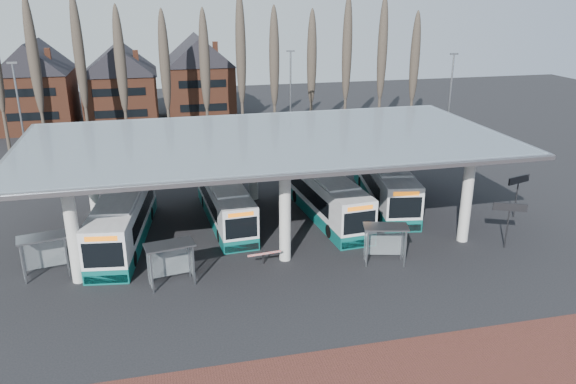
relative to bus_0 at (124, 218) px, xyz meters
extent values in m
plane|color=black|center=(9.62, -7.63, -1.56)|extent=(140.00, 140.00, 0.00)
cylinder|color=silver|center=(-2.38, -5.13, 1.44)|extent=(0.70, 0.70, 6.00)
cylinder|color=silver|center=(-2.38, 5.87, 1.44)|extent=(0.70, 0.70, 6.00)
cylinder|color=silver|center=(9.62, -5.13, 1.44)|extent=(0.70, 0.70, 6.00)
cylinder|color=silver|center=(9.62, 5.87, 1.44)|extent=(0.70, 0.70, 6.00)
cylinder|color=silver|center=(21.62, -5.13, 1.44)|extent=(0.70, 0.70, 6.00)
cylinder|color=silver|center=(21.62, 5.87, 1.44)|extent=(0.70, 0.70, 6.00)
cube|color=gray|center=(9.62, 0.37, 4.69)|extent=(32.00, 16.00, 0.12)
cube|color=silver|center=(9.62, 0.37, 4.76)|extent=(31.50, 15.50, 0.04)
cone|color=#473D33|center=(-8.38, 25.37, 5.69)|extent=(0.36, 0.36, 14.50)
ellipsoid|color=#473D33|center=(-8.38, 25.37, 7.43)|extent=(1.10, 1.10, 11.02)
cone|color=#473D33|center=(-4.38, 25.37, 5.69)|extent=(0.36, 0.36, 14.50)
ellipsoid|color=#473D33|center=(-4.38, 25.37, 7.43)|extent=(1.10, 1.10, 11.02)
cone|color=#473D33|center=(-0.38, 25.37, 5.69)|extent=(0.36, 0.36, 14.50)
ellipsoid|color=#473D33|center=(-0.38, 25.37, 7.43)|extent=(1.10, 1.10, 11.02)
cone|color=#473D33|center=(3.62, 25.37, 5.69)|extent=(0.36, 0.36, 14.50)
ellipsoid|color=#473D33|center=(3.62, 25.37, 7.43)|extent=(1.10, 1.10, 11.02)
cone|color=#473D33|center=(7.62, 25.37, 5.69)|extent=(0.36, 0.36, 14.50)
ellipsoid|color=#473D33|center=(7.62, 25.37, 7.43)|extent=(1.10, 1.10, 11.02)
cone|color=#473D33|center=(11.62, 25.37, 5.69)|extent=(0.36, 0.36, 14.50)
ellipsoid|color=#473D33|center=(11.62, 25.37, 7.43)|extent=(1.10, 1.10, 11.02)
cone|color=#473D33|center=(15.62, 25.37, 5.69)|extent=(0.36, 0.36, 14.50)
ellipsoid|color=#473D33|center=(15.62, 25.37, 7.43)|extent=(1.10, 1.10, 11.02)
cone|color=#473D33|center=(19.62, 25.37, 5.69)|extent=(0.36, 0.36, 14.50)
ellipsoid|color=#473D33|center=(19.62, 25.37, 7.43)|extent=(1.10, 1.10, 11.02)
cone|color=#473D33|center=(23.62, 25.37, 5.69)|extent=(0.36, 0.36, 14.50)
ellipsoid|color=#473D33|center=(23.62, 25.37, 7.43)|extent=(1.10, 1.10, 11.02)
cone|color=#473D33|center=(27.62, 25.37, 5.69)|extent=(0.36, 0.36, 14.50)
ellipsoid|color=#473D33|center=(27.62, 25.37, 7.43)|extent=(1.10, 1.10, 11.02)
cone|color=#473D33|center=(31.62, 25.37, 5.69)|extent=(0.36, 0.36, 14.50)
ellipsoid|color=#473D33|center=(31.62, 25.37, 7.43)|extent=(1.10, 1.10, 11.02)
cube|color=brown|center=(-10.88, 36.37, 1.94)|extent=(8.00, 10.00, 7.00)
pyramid|color=black|center=(-10.88, 36.37, 8.94)|extent=(8.30, 10.30, 3.50)
cube|color=brown|center=(-1.38, 36.37, 1.94)|extent=(8.00, 10.00, 7.00)
pyramid|color=black|center=(-1.38, 36.37, 8.94)|extent=(8.30, 10.30, 3.50)
cube|color=brown|center=(8.12, 36.37, 1.94)|extent=(8.00, 10.00, 7.00)
pyramid|color=black|center=(8.12, 36.37, 8.94)|extent=(8.30, 10.30, 3.50)
cylinder|color=slate|center=(-8.38, 14.37, 3.44)|extent=(0.16, 0.16, 10.00)
cube|color=slate|center=(-8.38, 14.37, 8.54)|extent=(0.80, 0.15, 0.15)
cylinder|color=slate|center=(15.62, 18.37, 3.44)|extent=(0.16, 0.16, 10.00)
cube|color=slate|center=(15.62, 18.37, 8.54)|extent=(0.80, 0.15, 0.15)
cylinder|color=slate|center=(29.62, 12.37, 3.44)|extent=(0.16, 0.16, 10.00)
cube|color=slate|center=(29.62, 12.37, 8.54)|extent=(0.80, 0.15, 0.15)
cube|color=white|center=(-0.01, -0.08, 0.22)|extent=(4.18, 12.14, 2.78)
cube|color=#0B5752|center=(-0.01, -0.08, -1.11)|extent=(4.21, 12.16, 0.89)
cube|color=white|center=(-0.01, -0.08, 1.66)|extent=(3.26, 7.39, 0.18)
cube|color=black|center=(0.06, 0.41, 0.32)|extent=(3.75, 8.84, 1.09)
cube|color=black|center=(-0.85, -5.95, 0.27)|extent=(2.21, 0.37, 1.49)
cube|color=black|center=(0.83, 5.79, 0.32)|extent=(2.14, 0.36, 1.19)
cube|color=orange|center=(-0.85, -5.95, 1.27)|extent=(1.76, 0.30, 0.30)
cube|color=black|center=(-0.85, -5.94, -1.21)|extent=(2.39, 0.42, 0.50)
cylinder|color=black|center=(-1.68, -3.65, -1.08)|extent=(0.41, 0.98, 0.95)
cylinder|color=black|center=(0.59, -3.97, -1.08)|extent=(0.41, 0.98, 0.95)
cylinder|color=black|center=(-0.65, 3.52, -1.08)|extent=(0.41, 0.98, 0.95)
cylinder|color=black|center=(1.61, 3.20, -1.08)|extent=(0.41, 0.98, 0.95)
cube|color=white|center=(6.85, 1.80, 0.06)|extent=(2.97, 10.95, 2.53)
cube|color=#0B5752|center=(6.85, 1.80, -1.15)|extent=(2.99, 10.97, 0.81)
cube|color=white|center=(6.85, 1.80, 1.37)|extent=(2.47, 6.62, 0.16)
cube|color=black|center=(6.82, 2.25, 0.15)|extent=(2.82, 7.93, 0.99)
cube|color=black|center=(7.19, -3.59, 0.11)|extent=(2.03, 0.18, 1.35)
cube|color=black|center=(6.52, 7.19, 0.15)|extent=(1.96, 0.18, 1.08)
cube|color=orange|center=(7.19, -3.59, 1.01)|extent=(1.61, 0.15, 0.27)
cube|color=black|center=(7.19, -3.58, -1.24)|extent=(2.19, 0.21, 0.45)
cylinder|color=black|center=(6.03, -1.69, -1.13)|extent=(0.31, 0.88, 0.87)
cylinder|color=black|center=(8.11, -1.56, -1.13)|extent=(0.31, 0.88, 0.87)
cylinder|color=black|center=(5.62, 4.89, -1.13)|extent=(0.31, 0.88, 0.87)
cylinder|color=black|center=(7.70, 5.02, -1.13)|extent=(0.31, 0.88, 0.87)
cube|color=white|center=(14.07, 1.06, 0.18)|extent=(3.39, 11.79, 2.71)
cube|color=#0B5752|center=(14.07, 1.06, -1.12)|extent=(3.41, 11.82, 0.87)
cube|color=white|center=(14.07, 1.06, 1.59)|extent=(2.77, 7.14, 0.17)
cube|color=black|center=(14.03, 1.54, 0.28)|extent=(3.17, 8.55, 1.07)
cube|color=black|center=(14.53, -4.72, 0.23)|extent=(2.17, 0.23, 1.45)
cube|color=black|center=(13.61, 6.84, 0.28)|extent=(2.10, 0.22, 1.16)
cube|color=orange|center=(14.53, -4.72, 1.20)|extent=(1.73, 0.19, 0.29)
cube|color=black|center=(14.53, -4.71, -1.22)|extent=(2.35, 0.26, 0.48)
cylinder|color=black|center=(13.24, -2.70, -1.10)|extent=(0.34, 0.95, 0.93)
cylinder|color=black|center=(15.48, -2.53, -1.10)|extent=(0.34, 0.95, 0.93)
cylinder|color=black|center=(12.68, 4.35, -1.10)|extent=(0.34, 0.95, 0.93)
cylinder|color=black|center=(14.92, 4.53, -1.10)|extent=(0.34, 0.95, 0.93)
cube|color=white|center=(19.35, 2.77, 0.22)|extent=(4.41, 12.12, 2.77)
cube|color=#0B5752|center=(19.35, 2.77, -1.12)|extent=(4.44, 12.14, 0.89)
cube|color=white|center=(19.35, 2.77, 1.65)|extent=(3.40, 7.39, 0.18)
cube|color=black|center=(19.43, 3.25, 0.32)|extent=(3.91, 8.84, 1.09)
cube|color=black|center=(18.39, -3.07, 0.27)|extent=(2.20, 0.42, 1.48)
cube|color=black|center=(20.31, 8.60, 0.32)|extent=(2.12, 0.41, 1.19)
cube|color=orange|center=(18.39, -3.07, 1.26)|extent=(1.75, 0.34, 0.30)
cube|color=black|center=(18.39, -3.06, -1.21)|extent=(2.38, 0.47, 0.49)
cylinder|color=black|center=(17.61, -0.75, -1.09)|extent=(0.43, 0.98, 0.95)
cylinder|color=black|center=(19.87, -1.13, -1.09)|extent=(0.43, 0.98, 0.95)
cylinder|color=black|center=(18.78, 6.37, -1.09)|extent=(0.43, 0.98, 0.95)
cylinder|color=black|center=(21.04, 6.00, -1.09)|extent=(0.43, 0.98, 0.95)
cube|color=gray|center=(-5.24, -4.81, -0.37)|extent=(0.09, 0.09, 2.39)
cube|color=gray|center=(-3.00, -4.35, -0.37)|extent=(0.09, 0.09, 2.39)
cube|color=gray|center=(-5.45, -3.78, -0.37)|extent=(0.09, 0.09, 2.39)
cube|color=gray|center=(-3.21, -3.32, -0.37)|extent=(0.09, 0.09, 2.39)
cube|color=gray|center=(-4.23, -4.06, 0.87)|extent=(2.89, 1.84, 0.10)
cube|color=silver|center=(-4.34, -3.50, -0.32)|extent=(2.25, 0.49, 1.91)
cube|color=silver|center=(-5.40, -4.30, -0.32)|extent=(0.25, 1.04, 1.91)
cube|color=silver|center=(-3.06, -3.83, -0.32)|extent=(0.25, 1.04, 1.91)
cube|color=gray|center=(1.71, -7.49, -0.36)|extent=(0.09, 0.09, 2.40)
cube|color=gray|center=(3.97, -7.09, -0.36)|extent=(0.09, 0.09, 2.40)
cube|color=gray|center=(1.52, -6.45, -0.36)|extent=(0.09, 0.09, 2.40)
cube|color=gray|center=(3.79, -6.05, -0.36)|extent=(0.09, 0.09, 2.40)
cube|color=gray|center=(2.75, -6.77, 0.88)|extent=(2.88, 1.79, 0.10)
cube|color=silver|center=(2.65, -6.20, -0.31)|extent=(2.27, 0.44, 1.92)
cube|color=silver|center=(1.57, -6.98, -0.31)|extent=(0.22, 1.05, 1.92)
cube|color=silver|center=(3.93, -6.56, -0.31)|extent=(0.22, 1.05, 1.92)
cube|color=gray|center=(14.12, -7.23, -0.40)|extent=(0.09, 0.09, 2.33)
cube|color=gray|center=(16.28, -7.77, -0.40)|extent=(0.09, 0.09, 2.33)
cube|color=gray|center=(14.37, -6.23, -0.40)|extent=(0.09, 0.09, 2.33)
cube|color=gray|center=(16.53, -6.78, -0.40)|extent=(0.09, 0.09, 2.33)
cube|color=gray|center=(15.32, -7.00, 0.81)|extent=(2.85, 1.90, 0.09)
cube|color=silver|center=(15.46, -6.46, -0.35)|extent=(2.18, 0.58, 1.86)
cube|color=silver|center=(14.20, -6.72, -0.35)|extent=(0.29, 1.00, 1.86)
cube|color=silver|center=(16.45, -7.29, -0.35)|extent=(0.29, 1.00, 1.86)
cylinder|color=black|center=(23.70, -6.77, -0.07)|extent=(0.09, 0.09, 2.98)
cube|color=black|center=(23.70, -6.77, 1.23)|extent=(1.92, 0.93, 0.51)
cylinder|color=black|center=(27.39, -2.30, -0.03)|extent=(0.10, 0.10, 3.06)
cube|color=black|center=(27.39, -2.30, 1.30)|extent=(2.04, 0.74, 0.53)
cube|color=black|center=(8.20, -5.42, -1.04)|extent=(0.08, 0.08, 1.04)
cube|color=red|center=(8.20, -5.89, -0.66)|extent=(2.07, 0.32, 0.09)
camera|label=1|loc=(2.65, -35.38, 13.93)|focal=35.00mm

